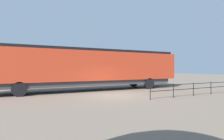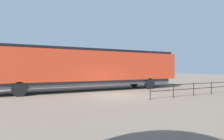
# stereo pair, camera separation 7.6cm
# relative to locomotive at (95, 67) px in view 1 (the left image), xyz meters

# --- Properties ---
(ground_plane) EXTENTS (120.00, 120.00, 0.00)m
(ground_plane) POSITION_rel_locomotive_xyz_m (4.13, 0.01, -2.21)
(ground_plane) COLOR #756656
(locomotive) EXTENTS (3.17, 18.73, 3.90)m
(locomotive) POSITION_rel_locomotive_xyz_m (0.00, 0.00, 0.00)
(locomotive) COLOR red
(locomotive) RESTS_ON ground_plane
(platform_fence) EXTENTS (0.05, 10.37, 1.01)m
(platform_fence) POSITION_rel_locomotive_xyz_m (7.01, 6.26, -1.54)
(platform_fence) COLOR black
(platform_fence) RESTS_ON ground_plane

